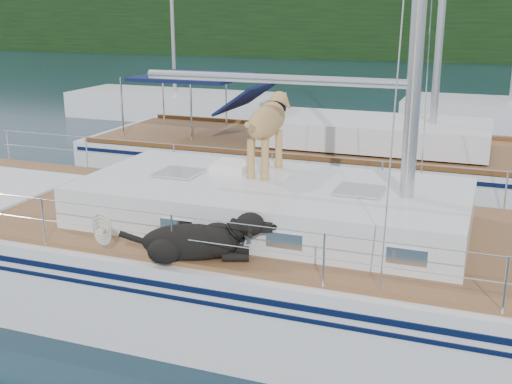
% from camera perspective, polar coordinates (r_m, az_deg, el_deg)
% --- Properties ---
extents(ground, '(120.00, 120.00, 0.00)m').
position_cam_1_polar(ground, '(9.59, -3.26, -9.24)').
color(ground, black).
rests_on(ground, ground).
extents(tree_line, '(90.00, 3.00, 6.00)m').
position_cam_1_polar(tree_line, '(53.03, 17.33, 14.27)').
color(tree_line, black).
rests_on(tree_line, ground).
extents(shore_bank, '(92.00, 1.00, 1.20)m').
position_cam_1_polar(shore_bank, '(54.33, 17.20, 11.77)').
color(shore_bank, '#595147').
rests_on(shore_bank, ground).
extents(main_sailboat, '(12.00, 3.97, 14.01)m').
position_cam_1_polar(main_sailboat, '(9.28, -2.79, -5.51)').
color(main_sailboat, silver).
rests_on(main_sailboat, ground).
extents(neighbor_sailboat, '(11.00, 3.50, 13.30)m').
position_cam_1_polar(neighbor_sailboat, '(14.78, 6.29, 2.44)').
color(neighbor_sailboat, silver).
rests_on(neighbor_sailboat, ground).
extents(bg_boat_west, '(8.00, 3.00, 11.65)m').
position_cam_1_polar(bg_boat_west, '(25.03, -7.17, 7.63)').
color(bg_boat_west, silver).
rests_on(bg_boat_west, ground).
extents(bg_boat_center, '(7.20, 3.00, 11.65)m').
position_cam_1_polar(bg_boat_center, '(24.19, 21.58, 6.34)').
color(bg_boat_center, silver).
rests_on(bg_boat_center, ground).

